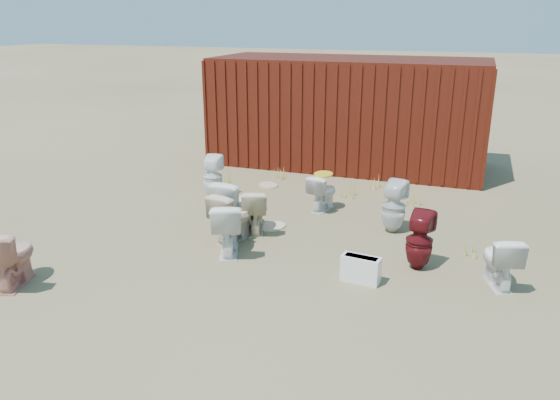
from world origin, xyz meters
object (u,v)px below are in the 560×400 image
(toilet_front_maroon, at_px, (419,241))
(toilet_back_beige_right, at_px, (233,216))
(toilet_front_a, at_px, (235,204))
(toilet_back_e, at_px, (394,207))
(shipping_container, at_px, (348,112))
(loose_tank, at_px, (361,269))
(toilet_front_e, at_px, (500,260))
(toilet_back_yellowlid, at_px, (323,192))
(toilet_front_pink, at_px, (11,256))
(toilet_back_a, at_px, (213,177))
(toilet_front_c, at_px, (228,227))
(toilet_back_beige_left, at_px, (255,210))

(toilet_front_maroon, distance_m, toilet_back_beige_right, 2.77)
(toilet_front_a, relative_size, toilet_back_e, 1.01)
(shipping_container, distance_m, toilet_front_maroon, 5.68)
(toilet_front_maroon, bearing_deg, loose_tank, 54.79)
(toilet_front_e, xyz_separation_m, toilet_back_yellowlid, (-2.87, 2.04, -0.03))
(toilet_front_pink, distance_m, toilet_back_beige_right, 3.06)
(toilet_front_e, bearing_deg, toilet_back_beige_right, -21.24)
(toilet_back_a, bearing_deg, toilet_back_e, 162.18)
(toilet_front_c, relative_size, toilet_front_maroon, 0.98)
(toilet_front_a, distance_m, toilet_front_pink, 3.30)
(toilet_front_a, relative_size, toilet_back_yellowlid, 1.31)
(toilet_front_c, relative_size, toilet_back_yellowlid, 1.23)
(toilet_front_a, distance_m, toilet_back_yellowlid, 1.75)
(toilet_back_beige_left, height_order, toilet_back_e, toilet_back_e)
(toilet_front_c, xyz_separation_m, toilet_back_beige_left, (0.06, 0.90, -0.03))
(toilet_back_beige_right, bearing_deg, toilet_back_e, -136.88)
(toilet_front_a, bearing_deg, toilet_back_a, -44.35)
(toilet_back_beige_left, xyz_separation_m, toilet_back_beige_right, (-0.19, -0.44, 0.03))
(toilet_front_pink, xyz_separation_m, toilet_front_e, (5.82, 2.05, -0.04))
(shipping_container, height_order, toilet_back_e, shipping_container)
(toilet_back_a, bearing_deg, loose_tank, 135.14)
(toilet_back_a, height_order, toilet_back_beige_right, toilet_back_a)
(shipping_container, distance_m, toilet_back_a, 3.88)
(toilet_front_pink, relative_size, toilet_front_e, 1.12)
(toilet_front_maroon, relative_size, toilet_front_e, 1.16)
(toilet_back_a, bearing_deg, toilet_front_c, 112.87)
(toilet_front_pink, distance_m, toilet_front_e, 6.17)
(toilet_back_a, distance_m, toilet_back_yellowlid, 2.13)
(toilet_back_beige_left, bearing_deg, toilet_back_yellowlid, -136.60)
(toilet_front_c, bearing_deg, toilet_front_pink, 18.94)
(toilet_front_c, distance_m, toilet_back_beige_left, 0.90)
(toilet_front_pink, height_order, toilet_front_e, toilet_front_pink)
(shipping_container, distance_m, toilet_back_beige_right, 5.21)
(toilet_front_e, bearing_deg, toilet_back_e, -60.17)
(toilet_front_pink, bearing_deg, toilet_back_yellowlid, -144.60)
(toilet_front_pink, relative_size, toilet_back_a, 0.96)
(toilet_back_beige_left, bearing_deg, toilet_front_a, -17.39)
(toilet_front_maroon, xyz_separation_m, toilet_back_beige_left, (-2.58, 0.50, -0.04))
(toilet_front_e, bearing_deg, toilet_back_a, -39.55)
(toilet_front_a, xyz_separation_m, toilet_front_e, (3.94, -0.66, -0.07))
(shipping_container, xyz_separation_m, toilet_front_maroon, (2.20, -5.18, -0.80))
(toilet_back_e, bearing_deg, toilet_front_e, 149.10)
(toilet_front_c, xyz_separation_m, toilet_front_e, (3.66, 0.23, -0.05))
(toilet_front_c, xyz_separation_m, toilet_back_beige_right, (-0.12, 0.45, -0.00))
(toilet_front_a, height_order, toilet_front_maroon, toilet_front_a)
(shipping_container, xyz_separation_m, toilet_front_pink, (-2.61, -7.40, -0.81))
(toilet_front_maroon, bearing_deg, toilet_back_a, -14.92)
(toilet_back_beige_left, height_order, loose_tank, toilet_back_beige_left)
(toilet_front_c, height_order, loose_tank, toilet_front_c)
(toilet_front_a, bearing_deg, toilet_front_maroon, 177.68)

